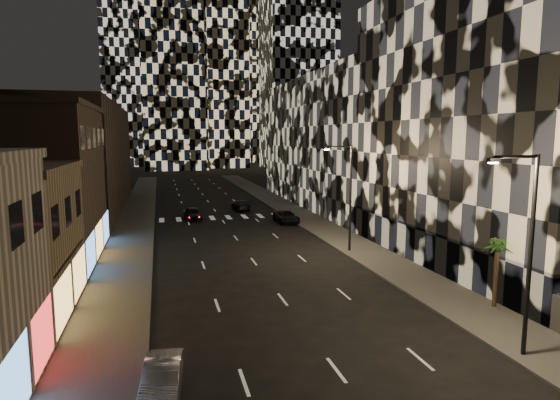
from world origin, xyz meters
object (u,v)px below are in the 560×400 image
car_silver_parked (162,378)px  car_dark_rightlane (286,217)px  car_dark_midlane (193,214)px  car_dark_oncoming (241,205)px  streetlight_far (348,190)px  streetlight_near (527,242)px  palm_tree (497,251)px

car_silver_parked → car_dark_rightlane: size_ratio=0.81×
car_silver_parked → car_dark_midlane: size_ratio=0.90×
car_dark_midlane → car_dark_oncoming: (6.85, 6.10, -0.08)m
streetlight_far → car_dark_oncoming: (-4.85, 25.37, -4.68)m
streetlight_near → car_silver_parked: bearing=176.6°
car_dark_midlane → palm_tree: (14.82, -33.80, 2.69)m
streetlight_far → car_dark_midlane: (-11.70, 19.26, -4.60)m
car_silver_parked → car_dark_oncoming: size_ratio=0.86×
streetlight_far → car_dark_midlane: streetlight_far is taller
streetlight_near → car_silver_parked: size_ratio=2.26×
car_silver_parked → car_dark_oncoming: 45.72m
car_silver_parked → palm_tree: palm_tree is taller
car_silver_parked → car_dark_rightlane: bearing=73.7°
streetlight_near → palm_tree: size_ratio=2.25×
car_silver_parked → palm_tree: 19.41m
car_silver_parked → car_dark_oncoming: (10.70, 44.45, 0.02)m
car_silver_parked → car_dark_midlane: 38.54m
car_dark_oncoming → car_dark_rightlane: (3.50, -10.55, 0.01)m
car_dark_oncoming → palm_tree: 40.78m
car_dark_midlane → palm_tree: 37.00m
car_dark_midlane → car_dark_oncoming: bearing=37.0°
streetlight_near → car_dark_midlane: size_ratio=2.04×
car_dark_oncoming → palm_tree: palm_tree is taller
streetlight_far → streetlight_near: bearing=-90.0°
car_dark_midlane → streetlight_near: bearing=-78.1°
streetlight_near → car_dark_oncoming: bearing=96.1°
car_dark_midlane → palm_tree: bearing=-71.0°
car_dark_rightlane → palm_tree: 29.81m
car_silver_parked → palm_tree: (18.67, 4.54, 2.79)m
streetlight_far → car_dark_rightlane: size_ratio=1.82×
car_dark_midlane → streetlight_far: bearing=-63.4°
car_dark_oncoming → car_dark_rightlane: car_dark_rightlane is taller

